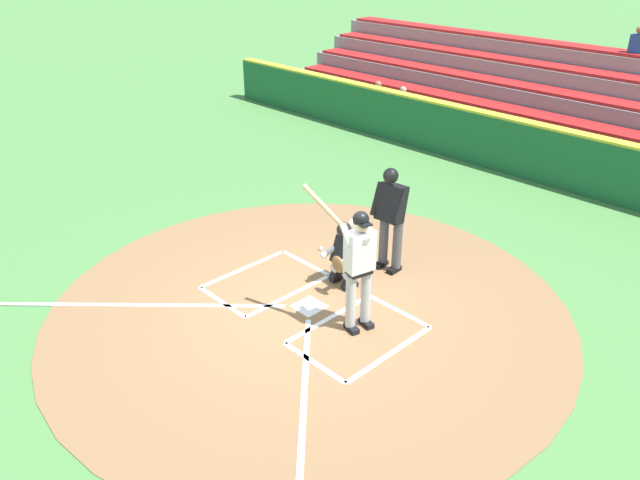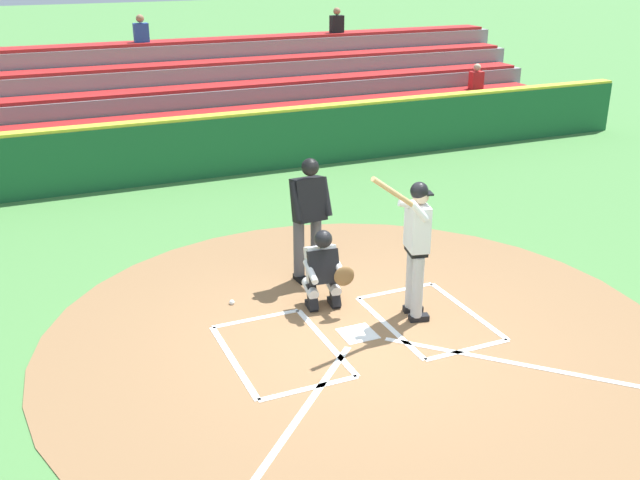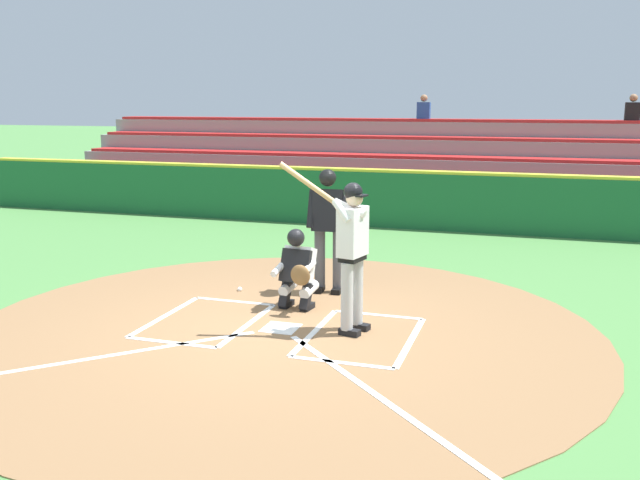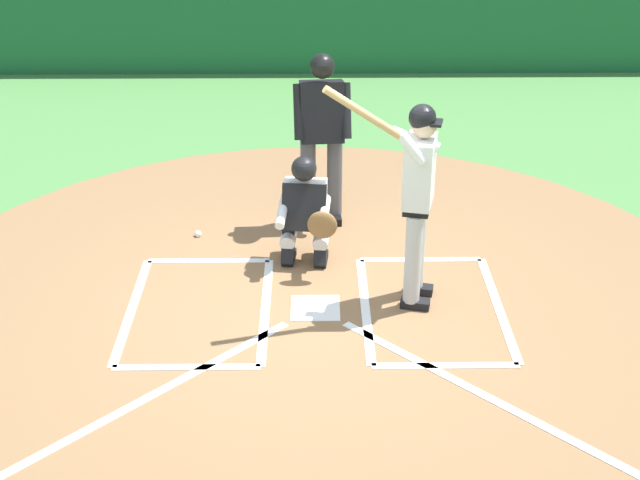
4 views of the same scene
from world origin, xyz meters
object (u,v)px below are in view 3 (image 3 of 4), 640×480
Objects in this scene: batter at (351,246)px; plate_umpire at (328,222)px; catcher at (297,268)px; baseball at (240,289)px.

batter reaches higher than plate_umpire.
batter is 1.88× the size of catcher.
batter is at bearing 147.94° from baseball.
catcher is at bearing 153.35° from baseball.
batter is 1.32m from catcher.
catcher reaches higher than baseball.
baseball is (1.29, 0.34, -1.04)m from plate_umpire.
batter is 1.83m from plate_umpire.
plate_umpire reaches higher than catcher.
baseball is (2.09, -1.31, -1.06)m from batter.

